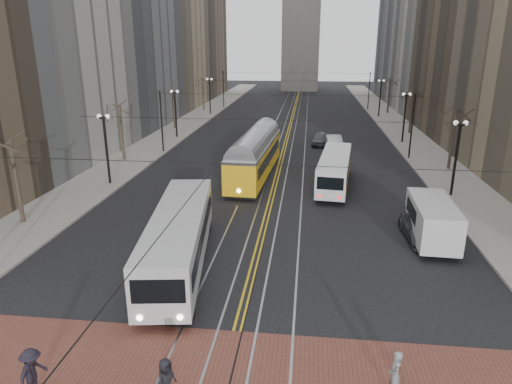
% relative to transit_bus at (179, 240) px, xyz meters
% --- Properties ---
extents(ground, '(260.00, 260.00, 0.00)m').
position_rel_transit_bus_xyz_m(ground, '(3.84, -4.34, -1.51)').
color(ground, black).
rests_on(ground, ground).
extents(sidewalk_left, '(5.00, 140.00, 0.15)m').
position_rel_transit_bus_xyz_m(sidewalk_left, '(-11.16, 40.66, -1.43)').
color(sidewalk_left, gray).
rests_on(sidewalk_left, ground).
extents(sidewalk_right, '(5.00, 140.00, 0.15)m').
position_rel_transit_bus_xyz_m(sidewalk_right, '(18.84, 40.66, -1.43)').
color(sidewalk_right, gray).
rests_on(sidewalk_right, ground).
extents(crosswalk_band, '(25.00, 6.00, 0.01)m').
position_rel_transit_bus_xyz_m(crosswalk_band, '(3.84, -8.34, -1.50)').
color(crosswalk_band, brown).
rests_on(crosswalk_band, ground).
extents(streetcar_rails, '(4.80, 130.00, 0.02)m').
position_rel_transit_bus_xyz_m(streetcar_rails, '(3.84, 40.66, -1.50)').
color(streetcar_rails, gray).
rests_on(streetcar_rails, ground).
extents(centre_lines, '(0.42, 130.00, 0.01)m').
position_rel_transit_bus_xyz_m(centre_lines, '(3.84, 40.66, -1.50)').
color(centre_lines, gold).
rests_on(centre_lines, ground).
extents(building_left_far, '(16.00, 20.00, 40.00)m').
position_rel_transit_bus_xyz_m(building_left_far, '(-21.66, 81.66, 18.49)').
color(building_left_far, brown).
rests_on(building_left_far, ground).
extents(lamp_posts, '(27.60, 57.20, 5.60)m').
position_rel_transit_bus_xyz_m(lamp_posts, '(3.84, 24.41, 1.29)').
color(lamp_posts, black).
rests_on(lamp_posts, ground).
extents(street_trees, '(31.68, 53.28, 5.60)m').
position_rel_transit_bus_xyz_m(street_trees, '(3.84, 30.91, 1.29)').
color(street_trees, '#382D23').
rests_on(street_trees, ground).
extents(trolley_wires, '(25.96, 120.00, 6.60)m').
position_rel_transit_bus_xyz_m(trolley_wires, '(3.84, 30.49, 2.27)').
color(trolley_wires, black).
rests_on(trolley_wires, ground).
extents(transit_bus, '(4.16, 12.29, 3.01)m').
position_rel_transit_bus_xyz_m(transit_bus, '(0.00, 0.00, 0.00)').
color(transit_bus, '#BBBBBB').
rests_on(transit_bus, ground).
extents(streetcar, '(3.36, 13.96, 3.26)m').
position_rel_transit_bus_xyz_m(streetcar, '(1.92, 17.39, 0.12)').
color(streetcar, yellow).
rests_on(streetcar, ground).
extents(rear_bus, '(3.33, 10.35, 2.65)m').
position_rel_transit_bus_xyz_m(rear_bus, '(8.71, 15.25, -0.18)').
color(rear_bus, silver).
rests_on(rear_bus, ground).
extents(cargo_van, '(2.42, 5.78, 2.52)m').
position_rel_transit_bus_xyz_m(cargo_van, '(13.84, 4.65, -0.25)').
color(cargo_van, silver).
rests_on(cargo_van, ground).
extents(sedan_grey, '(2.08, 4.36, 1.44)m').
position_rel_transit_bus_xyz_m(sedan_grey, '(7.84, 31.53, -0.79)').
color(sedan_grey, '#44474C').
rests_on(sedan_grey, ground).
extents(sedan_silver, '(2.19, 4.91, 1.56)m').
position_rel_transit_bus_xyz_m(sedan_silver, '(9.30, 29.04, -0.72)').
color(sedan_silver, '#A3A6AA').
rests_on(sedan_silver, ground).
extents(sedan_parked, '(2.06, 4.64, 1.32)m').
position_rel_transit_bus_xyz_m(sedan_parked, '(13.34, 5.15, -0.85)').
color(sedan_parked, '#3F4147').
rests_on(sedan_parked, ground).
extents(pedestrian_a, '(0.77, 0.90, 1.56)m').
position_rel_transit_bus_xyz_m(pedestrian_a, '(2.13, -9.33, -0.71)').
color(pedestrian_a, black).
rests_on(pedestrian_a, crosswalk_band).
extents(pedestrian_b, '(0.42, 0.63, 1.71)m').
position_rel_transit_bus_xyz_m(pedestrian_b, '(9.58, -8.30, -0.64)').
color(pedestrian_b, gray).
rests_on(pedestrian_b, crosswalk_band).
extents(pedestrian_d, '(0.83, 1.26, 1.82)m').
position_rel_transit_bus_xyz_m(pedestrian_d, '(-2.26, -9.68, -0.58)').
color(pedestrian_d, black).
rests_on(pedestrian_d, crosswalk_band).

